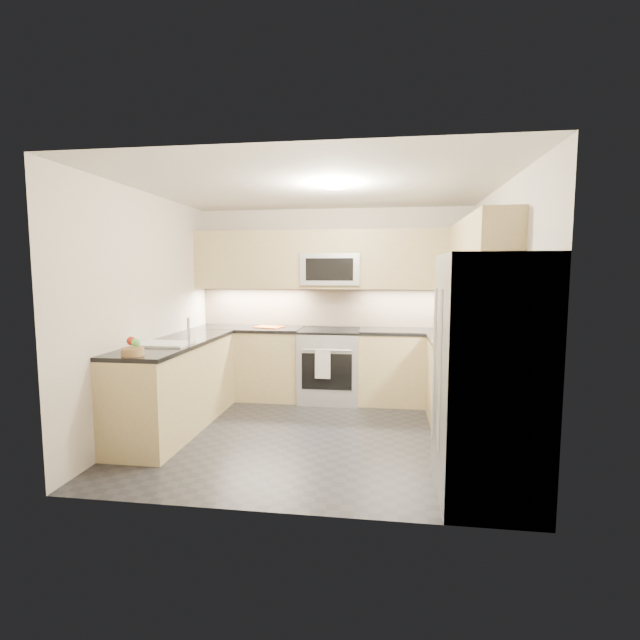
# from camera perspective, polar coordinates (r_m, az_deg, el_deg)

# --- Properties ---
(floor) EXTENTS (3.60, 3.20, 0.00)m
(floor) POSITION_cam_1_polar(r_m,az_deg,el_deg) (4.94, -0.58, -13.83)
(floor) COLOR #232328
(floor) RESTS_ON ground
(ceiling) EXTENTS (3.60, 3.20, 0.02)m
(ceiling) POSITION_cam_1_polar(r_m,az_deg,el_deg) (4.72, -0.61, 16.08)
(ceiling) COLOR beige
(ceiling) RESTS_ON wall_back
(wall_back) EXTENTS (3.60, 0.02, 2.50)m
(wall_back) POSITION_cam_1_polar(r_m,az_deg,el_deg) (6.25, 1.58, 2.10)
(wall_back) COLOR beige
(wall_back) RESTS_ON floor
(wall_front) EXTENTS (3.60, 0.02, 2.50)m
(wall_front) POSITION_cam_1_polar(r_m,az_deg,el_deg) (3.10, -4.97, -1.89)
(wall_front) COLOR beige
(wall_front) RESTS_ON floor
(wall_left) EXTENTS (0.02, 3.20, 2.50)m
(wall_left) POSITION_cam_1_polar(r_m,az_deg,el_deg) (5.24, -20.45, 0.97)
(wall_left) COLOR beige
(wall_left) RESTS_ON floor
(wall_right) EXTENTS (0.02, 3.20, 2.50)m
(wall_right) POSITION_cam_1_polar(r_m,az_deg,el_deg) (4.75, 21.44, 0.45)
(wall_right) COLOR beige
(wall_right) RESTS_ON floor
(base_cab_back_left) EXTENTS (1.42, 0.60, 0.90)m
(base_cab_back_left) POSITION_cam_1_polar(r_m,az_deg,el_deg) (6.28, -8.73, -5.32)
(base_cab_back_left) COLOR tan
(base_cab_back_left) RESTS_ON floor
(base_cab_back_right) EXTENTS (1.42, 0.60, 0.90)m
(base_cab_back_right) POSITION_cam_1_polar(r_m,az_deg,el_deg) (6.03, 11.64, -5.84)
(base_cab_back_right) COLOR tan
(base_cab_back_right) RESTS_ON floor
(base_cab_right) EXTENTS (0.60, 1.70, 0.90)m
(base_cab_right) POSITION_cam_1_polar(r_m,az_deg,el_deg) (4.97, 17.27, -8.55)
(base_cab_right) COLOR tan
(base_cab_right) RESTS_ON floor
(base_cab_peninsula) EXTENTS (0.60, 2.00, 0.90)m
(base_cab_peninsula) POSITION_cam_1_polar(r_m,az_deg,el_deg) (5.23, -17.21, -7.81)
(base_cab_peninsula) COLOR tan
(base_cab_peninsula) RESTS_ON floor
(countertop_back_left) EXTENTS (1.42, 0.63, 0.04)m
(countertop_back_left) POSITION_cam_1_polar(r_m,az_deg,el_deg) (6.20, -8.80, -1.06)
(countertop_back_left) COLOR black
(countertop_back_left) RESTS_ON base_cab_back_left
(countertop_back_right) EXTENTS (1.42, 0.63, 0.04)m
(countertop_back_right) POSITION_cam_1_polar(r_m,az_deg,el_deg) (5.96, 11.73, -1.41)
(countertop_back_right) COLOR black
(countertop_back_right) RESTS_ON base_cab_back_right
(countertop_right) EXTENTS (0.63, 1.70, 0.04)m
(countertop_right) POSITION_cam_1_polar(r_m,az_deg,el_deg) (4.87, 17.45, -3.19)
(countertop_right) COLOR black
(countertop_right) RESTS_ON base_cab_right
(countertop_peninsula) EXTENTS (0.63, 2.00, 0.04)m
(countertop_peninsula) POSITION_cam_1_polar(r_m,az_deg,el_deg) (5.14, -17.37, -2.71)
(countertop_peninsula) COLOR black
(countertop_peninsula) RESTS_ON base_cab_peninsula
(upper_cab_back) EXTENTS (3.60, 0.35, 0.75)m
(upper_cab_back) POSITION_cam_1_polar(r_m,az_deg,el_deg) (6.06, 1.41, 7.42)
(upper_cab_back) COLOR tan
(upper_cab_back) RESTS_ON wall_back
(upper_cab_right) EXTENTS (0.35, 1.95, 0.75)m
(upper_cab_right) POSITION_cam_1_polar(r_m,az_deg,el_deg) (4.96, 18.97, 7.41)
(upper_cab_right) COLOR tan
(upper_cab_right) RESTS_ON wall_right
(backsplash_back) EXTENTS (3.60, 0.01, 0.51)m
(backsplash_back) POSITION_cam_1_polar(r_m,az_deg,el_deg) (6.25, 1.57, 1.59)
(backsplash_back) COLOR #C7AD90
(backsplash_back) RESTS_ON wall_back
(backsplash_right) EXTENTS (0.01, 2.30, 0.51)m
(backsplash_right) POSITION_cam_1_polar(r_m,az_deg,el_deg) (5.19, 20.21, 0.32)
(backsplash_right) COLOR #C7AD90
(backsplash_right) RESTS_ON wall_right
(gas_range) EXTENTS (0.76, 0.65, 0.91)m
(gas_range) POSITION_cam_1_polar(r_m,az_deg,el_deg) (6.03, 1.22, -5.66)
(gas_range) COLOR #ADAEB5
(gas_range) RESTS_ON floor
(range_cooktop) EXTENTS (0.76, 0.65, 0.03)m
(range_cooktop) POSITION_cam_1_polar(r_m,az_deg,el_deg) (5.96, 1.23, -1.33)
(range_cooktop) COLOR black
(range_cooktop) RESTS_ON gas_range
(oven_door_glass) EXTENTS (0.62, 0.02, 0.45)m
(oven_door_glass) POSITION_cam_1_polar(r_m,az_deg,el_deg) (5.71, 0.83, -6.38)
(oven_door_glass) COLOR black
(oven_door_glass) RESTS_ON gas_range
(oven_handle) EXTENTS (0.60, 0.02, 0.02)m
(oven_handle) POSITION_cam_1_polar(r_m,az_deg,el_deg) (5.64, 0.81, -3.74)
(oven_handle) COLOR #B2B5BA
(oven_handle) RESTS_ON gas_range
(microwave) EXTENTS (0.76, 0.40, 0.40)m
(microwave) POSITION_cam_1_polar(r_m,az_deg,el_deg) (6.03, 1.38, 6.24)
(microwave) COLOR #A7AAAF
(microwave) RESTS_ON upper_cab_back
(microwave_door) EXTENTS (0.60, 0.01, 0.28)m
(microwave_door) POSITION_cam_1_polar(r_m,az_deg,el_deg) (5.83, 1.15, 6.25)
(microwave_door) COLOR black
(microwave_door) RESTS_ON microwave
(refrigerator) EXTENTS (0.70, 0.90, 1.80)m
(refrigerator) POSITION_cam_1_polar(r_m,az_deg,el_deg) (3.61, 20.05, -6.76)
(refrigerator) COLOR gray
(refrigerator) RESTS_ON floor
(fridge_handle_left) EXTENTS (0.02, 0.02, 1.20)m
(fridge_handle_left) POSITION_cam_1_polar(r_m,az_deg,el_deg) (3.37, 14.52, -6.63)
(fridge_handle_left) COLOR #B2B5BA
(fridge_handle_left) RESTS_ON refrigerator
(fridge_handle_right) EXTENTS (0.02, 0.02, 1.20)m
(fridge_handle_right) POSITION_cam_1_polar(r_m,az_deg,el_deg) (3.72, 13.89, -5.42)
(fridge_handle_right) COLOR #B2B5BA
(fridge_handle_right) RESTS_ON refrigerator
(sink_basin) EXTENTS (0.52, 0.38, 0.16)m
(sink_basin) POSITION_cam_1_polar(r_m,az_deg,el_deg) (4.93, -18.60, -3.60)
(sink_basin) COLOR white
(sink_basin) RESTS_ON base_cab_peninsula
(faucet) EXTENTS (0.03, 0.03, 0.28)m
(faucet) POSITION_cam_1_polar(r_m,az_deg,el_deg) (4.79, -15.89, -1.36)
(faucet) COLOR silver
(faucet) RESTS_ON countertop_peninsula
(utensil_bowl) EXTENTS (0.32, 0.32, 0.15)m
(utensil_bowl) POSITION_cam_1_polar(r_m,az_deg,el_deg) (5.96, 15.35, -0.59)
(utensil_bowl) COLOR #5D9D43
(utensil_bowl) RESTS_ON countertop_back_right
(cutting_board) EXTENTS (0.41, 0.34, 0.01)m
(cutting_board) POSITION_cam_1_polar(r_m,az_deg,el_deg) (6.14, -6.31, -0.85)
(cutting_board) COLOR #C84D12
(cutting_board) RESTS_ON countertop_back_left
(fruit_basket) EXTENTS (0.24, 0.24, 0.07)m
(fruit_basket) POSITION_cam_1_polar(r_m,az_deg,el_deg) (4.38, -22.07, -3.64)
(fruit_basket) COLOR #9C7849
(fruit_basket) RESTS_ON countertop_peninsula
(fruit_apple) EXTENTS (0.08, 0.08, 0.08)m
(fruit_apple) POSITION_cam_1_polar(r_m,az_deg,el_deg) (4.48, -22.23, -2.39)
(fruit_apple) COLOR #A12112
(fruit_apple) RESTS_ON fruit_basket
(fruit_pear) EXTENTS (0.08, 0.08, 0.08)m
(fruit_pear) POSITION_cam_1_polar(r_m,az_deg,el_deg) (4.36, -21.71, -2.60)
(fruit_pear) COLOR #55B04B
(fruit_pear) RESTS_ON fruit_basket
(dish_towel_check) EXTENTS (0.19, 0.03, 0.36)m
(dish_towel_check) POSITION_cam_1_polar(r_m,az_deg,el_deg) (5.66, 0.33, -5.46)
(dish_towel_check) COLOR white
(dish_towel_check) RESTS_ON oven_handle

